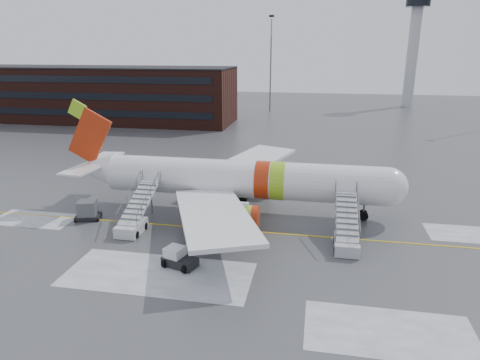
% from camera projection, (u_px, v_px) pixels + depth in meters
% --- Properties ---
extents(ground, '(260.00, 260.00, 0.00)m').
position_uv_depth(ground, '(257.00, 228.00, 40.29)').
color(ground, '#494C4F').
rests_on(ground, ground).
extents(airliner, '(35.03, 32.97, 11.18)m').
position_uv_depth(airliner, '(234.00, 179.00, 43.48)').
color(airliner, white).
rests_on(airliner, ground).
extents(airstair_fwd, '(2.05, 7.70, 3.48)m').
position_uv_depth(airstair_fwd, '(346.00, 235.00, 36.12)').
color(airstair_fwd, '#AAACB1').
rests_on(airstair_fwd, ground).
extents(airstair_aft, '(2.05, 7.70, 3.48)m').
position_uv_depth(airstair_aft, '(134.00, 219.00, 39.46)').
color(airstair_aft, silver).
rests_on(airstair_aft, ground).
extents(pushback_tug, '(2.95, 2.56, 1.51)m').
position_uv_depth(pushback_tug, '(178.00, 258.00, 33.00)').
color(pushback_tug, black).
rests_on(pushback_tug, ground).
extents(uld_container, '(2.71, 2.28, 1.90)m').
position_uv_depth(uld_container, '(88.00, 211.00, 42.03)').
color(uld_container, black).
rests_on(uld_container, ground).
extents(terminal_building, '(62.00, 16.11, 12.30)m').
position_uv_depth(terminal_building, '(98.00, 94.00, 97.98)').
color(terminal_building, '#3F1E16').
rests_on(terminal_building, ground).
extents(control_tower, '(6.40, 6.40, 30.00)m').
position_uv_depth(control_tower, '(414.00, 39.00, 118.78)').
color(control_tower, '#B2B5BA').
rests_on(control_tower, ground).
extents(light_mast_far_n, '(1.20, 1.20, 24.25)m').
position_uv_depth(light_mast_far_n, '(271.00, 58.00, 110.89)').
color(light_mast_far_n, '#595B60').
rests_on(light_mast_far_n, ground).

